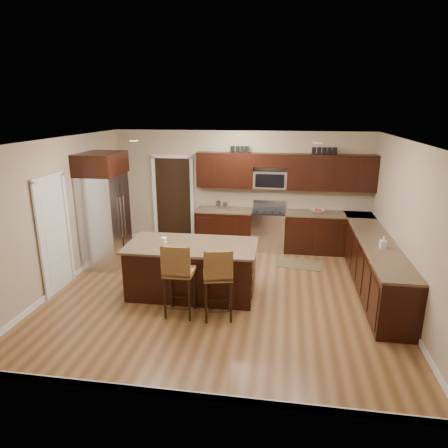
% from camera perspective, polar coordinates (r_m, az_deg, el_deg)
% --- Properties ---
extents(floor, '(6.00, 6.00, 0.00)m').
position_cam_1_polar(floor, '(7.29, -0.17, -9.79)').
color(floor, brown).
rests_on(floor, ground).
extents(ceiling, '(6.00, 6.00, 0.00)m').
position_cam_1_polar(ceiling, '(6.56, -0.19, 11.87)').
color(ceiling, silver).
rests_on(ceiling, wall_back).
extents(wall_back, '(6.00, 0.00, 6.00)m').
position_cam_1_polar(wall_back, '(9.46, 2.44, 5.00)').
color(wall_back, tan).
rests_on(wall_back, floor).
extents(wall_left, '(0.00, 5.50, 5.50)m').
position_cam_1_polar(wall_left, '(7.84, -22.39, 1.36)').
color(wall_left, tan).
rests_on(wall_left, floor).
extents(wall_right, '(0.00, 5.50, 5.50)m').
position_cam_1_polar(wall_right, '(7.01, 24.82, -0.62)').
color(wall_right, tan).
rests_on(wall_right, floor).
extents(base_cabinets, '(4.02, 3.96, 0.92)m').
position_cam_1_polar(base_cabinets, '(8.42, 14.32, -3.24)').
color(base_cabinets, black).
rests_on(base_cabinets, floor).
extents(upper_cabinets, '(4.00, 0.33, 0.80)m').
position_cam_1_polar(upper_cabinets, '(9.15, 8.92, 7.55)').
color(upper_cabinets, black).
rests_on(upper_cabinets, wall_back).
extents(range, '(0.76, 0.64, 1.11)m').
position_cam_1_polar(range, '(9.33, 6.32, -0.80)').
color(range, silver).
rests_on(range, floor).
extents(microwave, '(0.76, 0.31, 0.40)m').
position_cam_1_polar(microwave, '(9.21, 6.59, 6.31)').
color(microwave, silver).
rests_on(microwave, upper_cabinets).
extents(doorway, '(0.85, 0.03, 2.06)m').
position_cam_1_polar(doorway, '(9.83, -7.21, 3.41)').
color(doorway, black).
rests_on(doorway, floor).
extents(pantry_door, '(0.03, 0.80, 2.04)m').
position_cam_1_polar(pantry_door, '(7.67, -23.12, -1.61)').
color(pantry_door, white).
rests_on(pantry_door, floor).
extents(letter_decor, '(2.20, 0.03, 0.15)m').
position_cam_1_polar(letter_decor, '(9.09, 8.13, 10.42)').
color(letter_decor, black).
rests_on(letter_decor, upper_cabinets).
extents(island, '(2.28, 1.21, 0.92)m').
position_cam_1_polar(island, '(7.15, -4.53, -6.63)').
color(island, black).
rests_on(island, floor).
extents(stool_mid, '(0.46, 0.46, 1.22)m').
position_cam_1_polar(stool_mid, '(6.26, -6.57, -6.83)').
color(stool_mid, olive).
rests_on(stool_mid, floor).
extents(stool_right, '(0.53, 0.53, 1.18)m').
position_cam_1_polar(stool_right, '(6.15, -0.86, -7.42)').
color(stool_right, olive).
rests_on(stool_right, floor).
extents(refrigerator, '(0.79, 1.02, 2.35)m').
position_cam_1_polar(refrigerator, '(8.55, -16.71, 2.05)').
color(refrigerator, silver).
rests_on(refrigerator, floor).
extents(floor_mat, '(0.98, 0.74, 0.01)m').
position_cam_1_polar(floor_mat, '(8.69, 10.88, -5.61)').
color(floor_mat, brown).
rests_on(floor_mat, floor).
extents(fruit_bowl, '(0.33, 0.33, 0.07)m').
position_cam_1_polar(fruit_bowl, '(9.23, 13.24, 1.76)').
color(fruit_bowl, silver).
rests_on(fruit_bowl, base_cabinets).
extents(soap_bottle, '(0.10, 0.10, 0.21)m').
position_cam_1_polar(soap_bottle, '(7.23, 21.78, -2.48)').
color(soap_bottle, '#B2B2B2').
rests_on(soap_bottle, base_cabinets).
extents(canister_tall, '(0.12, 0.12, 0.21)m').
position_cam_1_polar(canister_tall, '(9.30, -0.81, 2.77)').
color(canister_tall, silver).
rests_on(canister_tall, base_cabinets).
extents(canister_short, '(0.11, 0.11, 0.18)m').
position_cam_1_polar(canister_short, '(9.28, 0.16, 2.63)').
color(canister_short, silver).
rests_on(canister_short, base_cabinets).
extents(island_jar, '(0.10, 0.10, 0.10)m').
position_cam_1_polar(island_jar, '(7.08, -8.58, -2.30)').
color(island_jar, white).
rests_on(island_jar, island).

